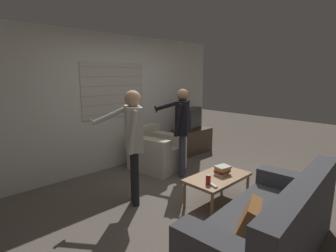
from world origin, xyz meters
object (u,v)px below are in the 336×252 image
Objects in this scene: couch_blue at (271,229)px; person_left_standing at (133,134)px; soda_can at (208,180)px; armchair_beige at (155,151)px; book_stack at (222,170)px; person_right_standing at (182,122)px; tv at (192,119)px; spare_remote at (213,186)px; coffee_table at (218,179)px.

person_left_standing is at bearing 93.27° from couch_blue.
couch_blue reaches higher than soda_can.
armchair_beige is 1.58m from person_left_standing.
armchair_beige is 1.66m from book_stack.
person_right_standing reaches higher than armchair_beige.
tv reaches higher than couch_blue.
tv reaches higher than book_stack.
couch_blue reaches higher than spare_remote.
person_right_standing reaches higher than book_stack.
book_stack is at bearing 29.48° from tv.
book_stack is (-1.54, -1.90, -0.34)m from tv.
book_stack is (0.72, 1.06, 0.13)m from couch_blue.
soda_can is 0.10m from spare_remote.
couch_blue reaches higher than book_stack.
spare_remote is at bearing 67.83° from couch_blue.
soda_can is at bearing 61.05° from armchair_beige.
person_left_standing is (-0.26, 1.86, 0.69)m from couch_blue.
tv reaches higher than coffee_table.
coffee_table is at bearing 55.30° from couch_blue.
couch_blue is 15.96× the size of soda_can.
person_right_standing is (1.24, 0.24, -0.02)m from person_left_standing.
person_right_standing is 1.21m from book_stack.
person_left_standing is at bearing 26.48° from armchair_beige.
spare_remote reaches higher than coffee_table.
coffee_table is 0.60× the size of person_left_standing.
person_left_standing is at bearing 140.60° from book_stack.
couch_blue is 2.01m from person_left_standing.
book_stack is 0.43m from soda_can.
armchair_beige is 1.91m from spare_remote.
coffee_table is at bearing 27.59° from tv.
tv is (2.26, 2.96, 0.47)m from couch_blue.
tv is 0.47× the size of person_left_standing.
couch_blue is 2.85m from armchair_beige.
spare_remote is (-0.70, -1.21, -0.59)m from person_right_standing.
armchair_beige is 4.04× the size of book_stack.
spare_remote is at bearing 61.68° from armchair_beige.
soda_can reaches higher than coffee_table.
couch_blue is at bearing -120.03° from coffee_table.
coffee_table is at bearing -103.60° from person_left_standing.
person_left_standing is 1.18m from soda_can.
armchair_beige reaches higher than coffee_table.
coffee_table is 1.26× the size of tv.
armchair_beige is 1.31× the size of tv.
couch_blue is at bearing -89.99° from spare_remote.
person_left_standing is (-0.87, 0.80, 0.66)m from coffee_table.
person_left_standing reaches higher than person_right_standing.
armchair_beige is 7.92× the size of soda_can.
coffee_table is 1.36m from person_left_standing.
tv is 2.88m from spare_remote.
couch_blue is 3.75m from tv.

